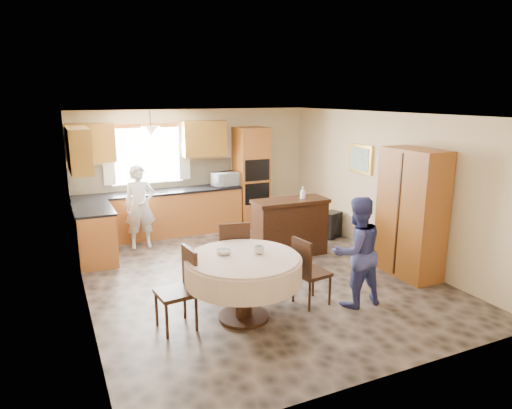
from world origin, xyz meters
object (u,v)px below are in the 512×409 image
at_px(dining_table, 243,270).
at_px(person_sink, 140,207).
at_px(cupboard, 411,213).
at_px(chair_right, 308,269).
at_px(person_dining, 357,252).
at_px(chair_back, 233,253).
at_px(chair_left, 182,285).
at_px(sideboard, 290,229).
at_px(oven_tower, 251,177).

bearing_deg(dining_table, person_sink, 100.36).
distance_m(cupboard, person_sink, 4.74).
height_order(chair_right, person_dining, person_dining).
relative_size(chair_back, person_sink, 0.68).
relative_size(chair_left, chair_back, 0.95).
height_order(dining_table, chair_back, chair_back).
xyz_separation_m(sideboard, person_dining, (-0.16, -2.12, 0.28)).
distance_m(oven_tower, chair_left, 4.68).
relative_size(chair_back, chair_right, 1.12).
xyz_separation_m(chair_back, chair_right, (0.74, -0.83, -0.06)).
relative_size(chair_left, chair_right, 1.06).
height_order(dining_table, person_sink, person_sink).
bearing_deg(chair_right, dining_table, 81.80).
bearing_deg(person_dining, oven_tower, -93.03).
bearing_deg(cupboard, oven_tower, 106.29).
distance_m(chair_left, chair_right, 1.70).
relative_size(dining_table, chair_left, 1.46).
relative_size(dining_table, person_sink, 0.94).
height_order(oven_tower, person_dining, oven_tower).
bearing_deg(chair_left, oven_tower, 139.40).
bearing_deg(chair_right, chair_left, 77.97).
height_order(cupboard, person_sink, cupboard).
bearing_deg(sideboard, person_dining, -92.59).
bearing_deg(chair_back, person_sink, -61.51).
bearing_deg(chair_left, dining_table, 75.44).
bearing_deg(person_dining, person_sink, -57.71).
bearing_deg(chair_back, sideboard, -134.64).
height_order(dining_table, person_dining, person_dining).
distance_m(oven_tower, chair_back, 3.57).
bearing_deg(sideboard, chair_right, -110.39).
bearing_deg(oven_tower, chair_left, -124.59).
distance_m(oven_tower, cupboard, 3.81).
height_order(sideboard, chair_back, chair_back).
distance_m(cupboard, person_dining, 1.54).
height_order(oven_tower, dining_table, oven_tower).
xyz_separation_m(cupboard, person_dining, (-1.42, -0.54, -0.25)).
bearing_deg(chair_right, person_sink, 16.48).
height_order(oven_tower, cupboard, oven_tower).
relative_size(chair_back, person_dining, 0.70).
height_order(oven_tower, sideboard, oven_tower).
height_order(oven_tower, chair_back, oven_tower).
distance_m(oven_tower, person_dining, 4.22).
distance_m(cupboard, chair_left, 3.74).
xyz_separation_m(chair_left, chair_right, (1.69, -0.12, -0.03)).
relative_size(oven_tower, chair_back, 2.01).
height_order(cupboard, person_dining, cupboard).
bearing_deg(person_dining, chair_left, -7.36).
xyz_separation_m(person_sink, person_dining, (2.15, -3.64, -0.03)).
bearing_deg(dining_table, cupboard, 5.52).
xyz_separation_m(chair_back, person_sink, (-0.82, 2.56, 0.19)).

